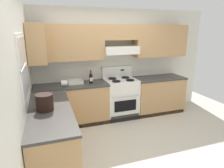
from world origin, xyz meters
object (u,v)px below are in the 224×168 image
stove (121,98)px  bucket (45,102)px  wine_bottle (91,78)px  bowl (75,82)px  paper_towel_roll (64,83)px

stove → bucket: stove is taller
bucket → wine_bottle: bearing=52.7°
bowl → paper_towel_roll: 0.29m
stove → bucket: (-1.71, -1.31, 0.56)m
bucket → paper_towel_roll: (0.40, 1.25, -0.07)m
wine_bottle → bowl: bearing=165.1°
paper_towel_roll → bowl: bearing=28.5°
wine_bottle → paper_towel_roll: size_ratio=2.36×
wine_bottle → bucket: 1.63m
stove → bowl: 1.16m
wine_bottle → bucket: bearing=-127.3°
wine_bottle → bowl: 0.36m
bowl → bucket: bucket is taller
paper_towel_roll → bucket: bearing=-107.8°
wine_bottle → bowl: (-0.34, 0.09, -0.10)m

